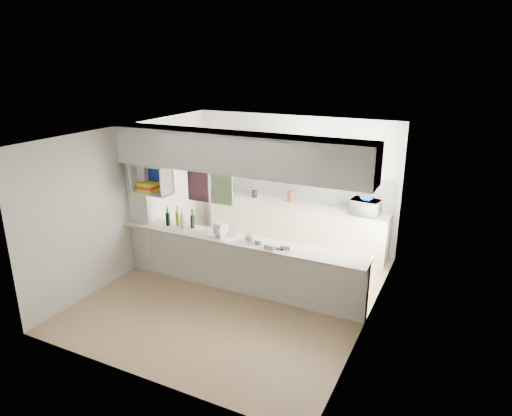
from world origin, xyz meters
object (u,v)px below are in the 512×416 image
Objects in this scene: dish_rack at (222,231)px; bowl at (367,199)px; wine_bottles at (180,219)px; microwave at (365,207)px.

bowl is at bearing 60.49° from dish_rack.
wine_bottles reaches higher than dish_rack.
microwave is 0.98× the size of wine_bottles.
bowl reaches higher than microwave.
microwave is at bearing 61.08° from dish_rack.
microwave is 2.74m from dish_rack.
dish_rack is at bearing -3.86° from wine_bottles.
bowl is 0.44× the size of wine_bottles.
wine_bottles reaches higher than microwave.
dish_rack is 0.86m from wine_bottles.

